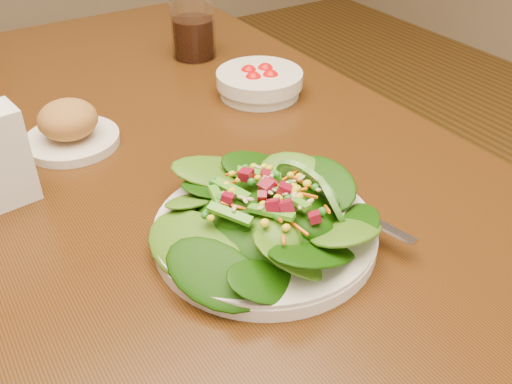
{
  "coord_description": "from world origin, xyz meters",
  "views": [
    {
      "loc": [
        -0.24,
        -0.68,
        1.19
      ],
      "look_at": [
        0.06,
        -0.21,
        0.81
      ],
      "focal_mm": 40.0,
      "sensor_mm": 36.0,
      "label": 1
    }
  ],
  "objects": [
    {
      "name": "salad_plate",
      "position": [
        0.07,
        -0.23,
        0.78
      ],
      "size": [
        0.27,
        0.27,
        0.08
      ],
      "rotation": [
        0.0,
        0.0,
        0.26
      ],
      "color": "silver",
      "rests_on": "dining_table"
    },
    {
      "name": "drinking_glass",
      "position": [
        0.25,
        0.33,
        0.82
      ],
      "size": [
        0.09,
        0.09,
        0.16
      ],
      "color": "silver",
      "rests_on": "dining_table"
    },
    {
      "name": "bread_plate",
      "position": [
        -0.07,
        0.11,
        0.78
      ],
      "size": [
        0.14,
        0.14,
        0.07
      ],
      "color": "silver",
      "rests_on": "dining_table"
    },
    {
      "name": "dining_table",
      "position": [
        0.0,
        0.0,
        0.65
      ],
      "size": [
        0.9,
        1.4,
        0.75
      ],
      "color": "#492711",
      "rests_on": "ground_plane"
    },
    {
      "name": "tomato_bowl",
      "position": [
        0.27,
        0.11,
        0.77
      ],
      "size": [
        0.15,
        0.15,
        0.05
      ],
      "color": "silver",
      "rests_on": "dining_table"
    }
  ]
}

